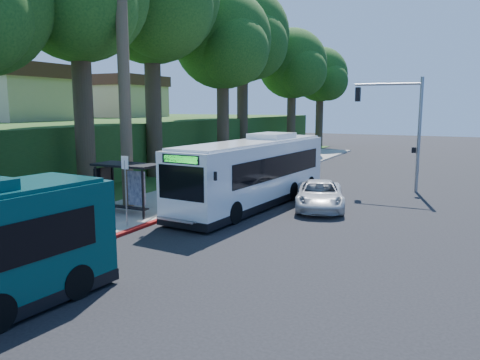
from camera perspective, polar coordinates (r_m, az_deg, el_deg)
The scene contains 15 objects.
ground at distance 22.41m, azimuth 5.62°, elevation -4.62°, with size 140.00×140.00×0.00m, color black.
sidewalk at distance 25.82m, azimuth -9.73°, elevation -2.76°, with size 4.50×70.00×0.12m, color gray.
red_curb at distance 21.35m, azimuth -11.03°, elevation -5.26°, with size 0.25×30.00×0.13m, color maroon.
grass_verge at distance 33.14m, azimuth -12.65°, elevation -0.31°, with size 8.00×70.00×0.06m, color #234719.
bus_shelter at distance 23.27m, azimuth -13.89°, elevation 0.19°, with size 3.20×1.51×2.55m.
stop_sign_pole at distance 20.43m, azimuth -13.79°, elevation -0.21°, with size 0.35×0.06×3.17m.
traffic_signal_pole at distance 30.66m, azimuth 19.19°, elevation 6.93°, with size 4.10×0.30×7.00m.
hillside_backdrop at distance 49.19m, azimuth -17.48°, elevation 5.28°, with size 24.00×60.00×8.80m.
tree_1 at distance 36.10m, azimuth -10.71°, elevation 20.78°, with size 10.50×10.00×18.26m.
tree_2 at distance 41.63m, azimuth -2.01°, elevation 16.18°, with size 8.82×8.40×15.12m.
tree_3 at distance 49.78m, azimuth 0.43°, elevation 16.74°, with size 10.08×9.60×17.28m.
tree_4 at distance 55.92m, azimuth 6.46°, elevation 13.51°, with size 8.40×8.00×14.14m.
tree_5 at distance 63.14m, azimuth 9.84°, elevation 12.21°, with size 7.35×7.00×12.86m.
white_bus at distance 24.97m, azimuth 1.84°, elevation 1.10°, with size 3.66×12.78×3.76m.
pickup at distance 24.55m, azimuth 9.67°, elevation -1.81°, with size 2.37×5.14×1.43m, color silver.
Camera 1 is at (7.63, -20.41, 5.25)m, focal length 35.00 mm.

